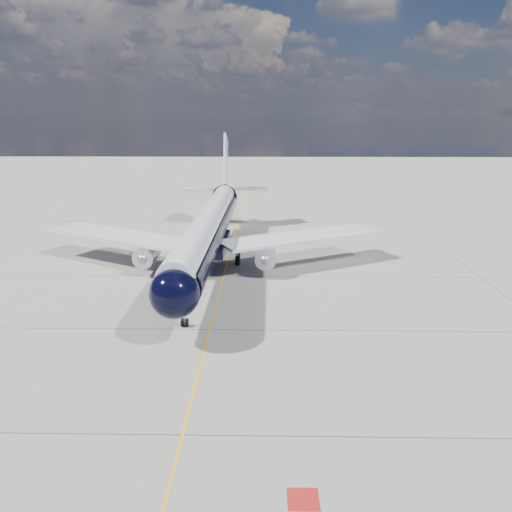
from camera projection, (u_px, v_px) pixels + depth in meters
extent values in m
plane|color=gray|center=(227.00, 264.00, 63.23)|extent=(320.00, 320.00, 0.00)
cube|color=#FFAC0D|center=(223.00, 276.00, 58.43)|extent=(0.16, 160.00, 0.01)
cube|color=maroon|center=(303.00, 499.00, 24.67)|extent=(1.60, 1.60, 0.01)
cylinder|color=black|center=(208.00, 232.00, 60.54)|extent=(4.65, 41.11, 4.11)
sphere|color=black|center=(175.00, 294.00, 39.78)|extent=(4.16, 4.16, 4.11)
cone|color=black|center=(226.00, 194.00, 84.75)|extent=(4.21, 7.62, 4.11)
cylinder|color=silver|center=(208.00, 223.00, 60.25)|extent=(3.77, 43.26, 3.20)
cube|color=black|center=(174.00, 287.00, 39.41)|extent=(2.61, 1.33, 0.59)
cube|color=silver|center=(120.00, 236.00, 62.71)|extent=(20.78, 14.72, 0.35)
cube|color=silver|center=(301.00, 237.00, 62.02)|extent=(20.92, 14.30, 0.35)
cube|color=black|center=(208.00, 244.00, 60.95)|extent=(4.68, 10.86, 1.08)
cylinder|color=silver|center=(148.00, 253.00, 59.29)|extent=(2.49, 5.00, 2.42)
cylinder|color=silver|center=(266.00, 254.00, 58.86)|extent=(2.49, 5.00, 2.42)
sphere|color=gray|center=(143.00, 259.00, 57.11)|extent=(1.20, 1.20, 1.19)
sphere|color=gray|center=(265.00, 260.00, 56.68)|extent=(1.20, 1.20, 1.19)
cube|color=silver|center=(148.00, 246.00, 59.27)|extent=(0.28, 3.46, 1.19)
cube|color=silver|center=(266.00, 247.00, 58.84)|extent=(0.28, 3.46, 1.19)
cube|color=silver|center=(226.00, 161.00, 82.71)|extent=(0.44, 6.86, 9.21)
cube|color=silver|center=(226.00, 189.00, 84.51)|extent=(14.09, 3.64, 0.24)
cylinder|color=gray|center=(184.00, 312.00, 44.29)|extent=(0.20, 0.20, 2.27)
cylinder|color=black|center=(182.00, 322.00, 44.57)|extent=(0.20, 0.76, 0.76)
cylinder|color=black|center=(187.00, 323.00, 44.55)|extent=(0.20, 0.76, 0.76)
cylinder|color=gray|center=(183.00, 252.00, 63.05)|extent=(0.28, 0.28, 2.05)
cylinder|color=gray|center=(238.00, 253.00, 62.84)|extent=(0.28, 0.28, 2.05)
cylinder|color=black|center=(183.00, 260.00, 62.72)|extent=(0.50, 1.19, 1.19)
cylinder|color=black|center=(184.00, 257.00, 63.86)|extent=(0.50, 1.19, 1.19)
cylinder|color=black|center=(237.00, 261.00, 62.51)|extent=(0.50, 1.19, 1.19)
cylinder|color=black|center=(238.00, 258.00, 63.65)|extent=(0.50, 1.19, 1.19)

